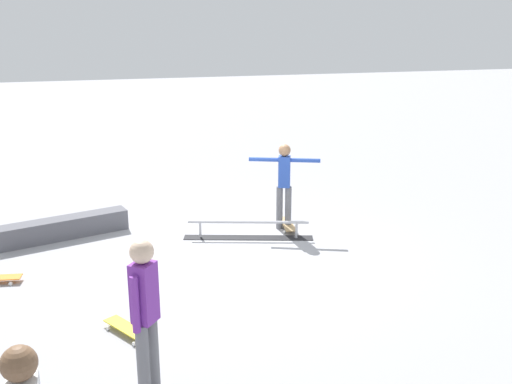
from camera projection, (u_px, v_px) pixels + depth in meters
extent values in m
plane|color=#9E9EA3|center=(230.00, 252.00, 9.76)|extent=(60.00, 60.00, 0.00)
cube|color=black|center=(248.00, 238.00, 10.40)|extent=(2.27, 0.89, 0.01)
cylinder|color=#B7B7BC|center=(296.00, 230.00, 10.34)|extent=(0.04, 0.04, 0.30)
cylinder|color=#B7B7BC|center=(200.00, 230.00, 10.37)|extent=(0.04, 0.04, 0.30)
cylinder|color=#B7B7BC|center=(248.00, 222.00, 10.31)|extent=(2.06, 0.67, 0.05)
cube|color=#595960|center=(64.00, 228.00, 10.37)|extent=(2.26, 0.97, 0.37)
cylinder|color=slate|center=(279.00, 208.00, 10.77)|extent=(0.15, 0.15, 0.81)
cylinder|color=slate|center=(288.00, 208.00, 10.75)|extent=(0.15, 0.15, 0.81)
cube|color=#2D51B7|center=(284.00, 172.00, 10.56)|extent=(0.26, 0.25, 0.57)
sphere|color=#A87A56|center=(285.00, 150.00, 10.45)|extent=(0.22, 0.22, 0.22)
cylinder|color=#2D51B7|center=(264.00, 159.00, 10.53)|extent=(0.53, 0.27, 0.07)
cylinder|color=#2D51B7|center=(305.00, 160.00, 10.46)|extent=(0.53, 0.27, 0.07)
cube|color=tan|center=(288.00, 224.00, 10.87)|extent=(0.31, 0.82, 0.02)
cylinder|color=white|center=(279.00, 222.00, 11.12)|extent=(0.04, 0.06, 0.05)
cylinder|color=white|center=(291.00, 222.00, 11.15)|extent=(0.04, 0.06, 0.05)
cylinder|color=white|center=(284.00, 232.00, 10.61)|extent=(0.04, 0.06, 0.05)
cylinder|color=white|center=(297.00, 231.00, 10.64)|extent=(0.04, 0.06, 0.05)
cylinder|color=slate|center=(153.00, 355.00, 5.98)|extent=(0.18, 0.18, 0.88)
cylinder|color=slate|center=(143.00, 364.00, 5.83)|extent=(0.18, 0.18, 0.88)
cube|color=purple|center=(144.00, 292.00, 5.69)|extent=(0.30, 0.30, 0.62)
sphere|color=beige|center=(142.00, 252.00, 5.57)|extent=(0.24, 0.24, 0.24)
cylinder|color=purple|center=(153.00, 291.00, 5.85)|extent=(0.11, 0.11, 0.59)
cylinder|color=purple|center=(135.00, 305.00, 5.57)|extent=(0.11, 0.11, 0.59)
sphere|color=brown|center=(19.00, 363.00, 3.75)|extent=(0.24, 0.24, 0.24)
cube|color=yellow|center=(128.00, 328.00, 7.21)|extent=(0.59, 0.79, 0.02)
cylinder|color=white|center=(150.00, 336.00, 7.13)|extent=(0.05, 0.06, 0.05)
cylinder|color=white|center=(134.00, 344.00, 6.97)|extent=(0.05, 0.06, 0.05)
cylinder|color=white|center=(123.00, 321.00, 7.48)|extent=(0.05, 0.06, 0.05)
cylinder|color=white|center=(108.00, 328.00, 7.32)|extent=(0.05, 0.06, 0.05)
cylinder|color=white|center=(15.00, 277.00, 8.77)|extent=(0.06, 0.04, 0.05)
cylinder|color=white|center=(10.00, 284.00, 8.55)|extent=(0.06, 0.04, 0.05)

